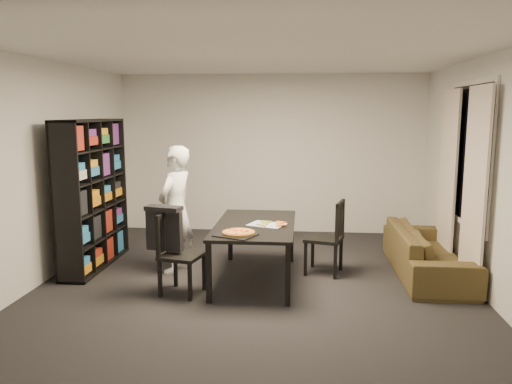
# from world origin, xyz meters

# --- Properties ---
(room) EXTENTS (5.01, 5.51, 2.61)m
(room) POSITION_xyz_m (0.00, 0.00, 1.30)
(room) COLOR black
(room) RESTS_ON ground
(window_pane) EXTENTS (0.02, 1.40, 1.60)m
(window_pane) POSITION_xyz_m (2.48, 0.60, 1.50)
(window_pane) COLOR black
(window_pane) RESTS_ON room
(window_frame) EXTENTS (0.03, 1.52, 1.72)m
(window_frame) POSITION_xyz_m (2.48, 0.60, 1.50)
(window_frame) COLOR white
(window_frame) RESTS_ON room
(curtain_left) EXTENTS (0.03, 0.70, 2.25)m
(curtain_left) POSITION_xyz_m (2.40, 0.08, 1.15)
(curtain_left) COLOR beige
(curtain_left) RESTS_ON room
(curtain_right) EXTENTS (0.03, 0.70, 2.25)m
(curtain_right) POSITION_xyz_m (2.40, 1.12, 1.15)
(curtain_right) COLOR beige
(curtain_right) RESTS_ON room
(bookshelf) EXTENTS (0.35, 1.50, 1.90)m
(bookshelf) POSITION_xyz_m (-2.16, 0.60, 0.95)
(bookshelf) COLOR black
(bookshelf) RESTS_ON room
(dining_table) EXTENTS (0.92, 1.65, 0.69)m
(dining_table) POSITION_xyz_m (-0.02, 0.24, 0.63)
(dining_table) COLOR black
(dining_table) RESTS_ON room
(chair_left) EXTENTS (0.50, 0.50, 0.90)m
(chair_left) POSITION_xyz_m (-0.86, -0.28, 0.51)
(chair_left) COLOR black
(chair_left) RESTS_ON room
(chair_right) EXTENTS (0.52, 0.52, 0.92)m
(chair_right) POSITION_xyz_m (0.89, 0.55, 0.53)
(chair_right) COLOR black
(chair_right) RESTS_ON room
(draped_jacket) EXTENTS (0.43, 0.26, 0.50)m
(draped_jacket) POSITION_xyz_m (-0.98, -0.25, 0.74)
(draped_jacket) COLOR black
(draped_jacket) RESTS_ON chair_left
(person) EXTENTS (0.54, 0.67, 1.58)m
(person) POSITION_xyz_m (-1.04, 0.47, 0.79)
(person) COLOR white
(person) RESTS_ON room
(baking_tray) EXTENTS (0.50, 0.46, 0.01)m
(baking_tray) POSITION_xyz_m (-0.17, -0.36, 0.69)
(baking_tray) COLOR black
(baking_tray) RESTS_ON dining_table
(pepperoni_pizza) EXTENTS (0.35, 0.35, 0.03)m
(pepperoni_pizza) POSITION_xyz_m (-0.14, -0.33, 0.72)
(pepperoni_pizza) COLOR olive
(pepperoni_pizza) RESTS_ON dining_table
(kitchen_towel) EXTENTS (0.48, 0.42, 0.01)m
(kitchen_towel) POSITION_xyz_m (0.12, 0.18, 0.69)
(kitchen_towel) COLOR silver
(kitchen_towel) RESTS_ON dining_table
(pizza_slices) EXTENTS (0.38, 0.32, 0.01)m
(pizza_slices) POSITION_xyz_m (0.18, 0.19, 0.70)
(pizza_slices) COLOR gold
(pizza_slices) RESTS_ON dining_table
(sofa) EXTENTS (0.77, 1.96, 0.57)m
(sofa) POSITION_xyz_m (2.08, 0.64, 0.29)
(sofa) COLOR #3B2C17
(sofa) RESTS_ON room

